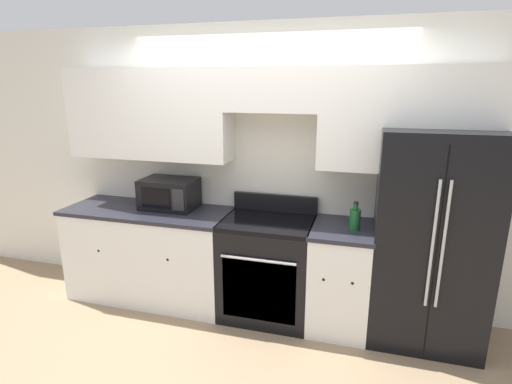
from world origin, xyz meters
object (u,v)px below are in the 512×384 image
refrigerator (429,238)px  bottle (355,219)px  microwave (169,194)px  oven_range (267,267)px

refrigerator → bottle: (-0.59, -0.07, 0.13)m
refrigerator → microwave: size_ratio=3.40×
microwave → bottle: 1.74m
microwave → bottle: bearing=-4.2°
refrigerator → microwave: bearing=178.6°
oven_range → microwave: microwave is taller
microwave → bottle: size_ratio=2.18×
oven_range → bottle: bearing=-2.3°
oven_range → bottle: size_ratio=4.54×
oven_range → microwave: (-1.00, 0.10, 0.60)m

